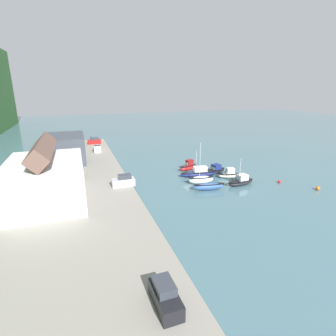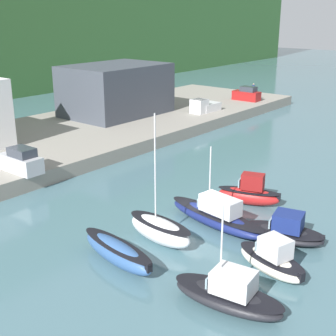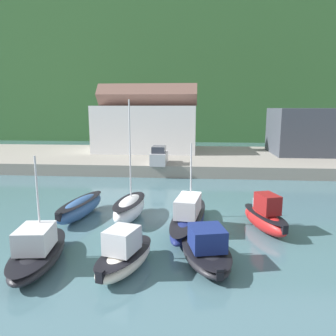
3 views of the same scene
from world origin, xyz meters
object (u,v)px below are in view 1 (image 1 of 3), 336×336
object	(u,v)px
moored_boat_4	(241,181)
moored_boat_2	(199,173)
moored_boat_0	(209,186)
mooring_buoy_1	(318,188)
moored_boat_5	(229,174)
moored_boat_3	(189,166)
moored_boat_6	(215,170)
person_on_quay	(91,139)
mooring_buoy_0	(280,182)
parked_car_1	(94,141)
moored_boat_1	(201,180)
pickup_truck_0	(97,149)
parked_car_2	(165,296)
parked_car_0	(124,181)

from	to	relation	value
moored_boat_4	moored_boat_2	bearing A→B (deg)	30.44
moored_boat_0	mooring_buoy_1	size ratio (longest dim) A/B	8.41
moored_boat_2	moored_boat_5	xyz separation A→B (m)	(-3.08, -5.93, -0.03)
moored_boat_3	moored_boat_6	world-z (taller)	moored_boat_3
person_on_quay	mooring_buoy_0	bearing A→B (deg)	-145.82
mooring_buoy_1	moored_boat_3	bearing A→B (deg)	42.36
parked_car_1	mooring_buoy_0	xyz separation A→B (m)	(-47.35, -33.68, -2.00)
moored_boat_0	moored_boat_2	bearing A→B (deg)	-3.62
moored_boat_0	moored_boat_1	xyz separation A→B (m)	(3.74, -0.20, 0.12)
moored_boat_0	person_on_quay	distance (m)	52.95
moored_boat_1	moored_boat_6	xyz separation A→B (m)	(5.35, -6.30, -0.17)
moored_boat_3	moored_boat_5	size ratio (longest dim) A/B	1.02
moored_boat_6	mooring_buoy_1	xyz separation A→B (m)	(-16.10, -13.42, -0.32)
moored_boat_2	pickup_truck_0	distance (m)	33.02
moored_boat_2	moored_boat_6	xyz separation A→B (m)	(1.01, -4.74, -0.13)
pickup_truck_0	mooring_buoy_1	xyz separation A→B (m)	(-41.56, -37.85, -1.83)
mooring_buoy_0	mooring_buoy_1	xyz separation A→B (m)	(-5.68, -4.10, 0.07)
person_on_quay	mooring_buoy_1	distance (m)	68.49
pickup_truck_0	moored_boat_6	bearing A→B (deg)	136.38
moored_boat_5	moored_boat_3	bearing A→B (deg)	53.56
moored_boat_2	person_on_quay	xyz separation A→B (m)	(41.42, 20.47, 1.65)
mooring_buoy_0	parked_car_1	bearing A→B (deg)	35.42
moored_boat_3	mooring_buoy_1	distance (m)	27.27
moored_boat_6	parked_car_1	bearing A→B (deg)	20.35
moored_boat_2	parked_car_1	bearing A→B (deg)	35.82
parked_car_2	pickup_truck_0	bearing A→B (deg)	-90.50
moored_boat_1	pickup_truck_0	size ratio (longest dim) A/B	1.79
moored_boat_1	parked_car_0	distance (m)	15.96
moored_boat_5	moored_boat_2	bearing A→B (deg)	79.05
moored_boat_6	moored_boat_0	bearing A→B (deg)	131.34
mooring_buoy_0	parked_car_2	bearing A→B (deg)	125.68
moored_boat_0	moored_boat_1	distance (m)	3.75
parked_car_2	person_on_quay	world-z (taller)	parked_car_2
parked_car_2	pickup_truck_0	distance (m)	59.76
parked_car_1	mooring_buoy_1	distance (m)	65.14
moored_boat_2	moored_boat_4	world-z (taller)	moored_boat_2
mooring_buoy_1	mooring_buoy_0	bearing A→B (deg)	35.86
moored_boat_6	parked_car_0	world-z (taller)	parked_car_0
moored_boat_6	parked_car_2	xyz separation A→B (m)	(-34.30, 23.93, 1.61)
moored_boat_3	mooring_buoy_1	xyz separation A→B (m)	(-20.15, -18.37, -0.54)
moored_boat_3	pickup_truck_0	distance (m)	28.98
moored_boat_6	mooring_buoy_0	bearing A→B (deg)	-151.30
moored_boat_0	parked_car_2	xyz separation A→B (m)	(-25.22, 17.43, 1.56)
moored_boat_4	moored_boat_5	bearing A→B (deg)	-8.27
moored_boat_6	pickup_truck_0	size ratio (longest dim) A/B	1.20
moored_boat_5	pickup_truck_0	xyz separation A→B (m)	(29.54, 25.63, 1.41)
moored_boat_3	parked_car_2	distance (m)	42.81
moored_boat_4	moored_boat_6	world-z (taller)	moored_boat_4
pickup_truck_0	moored_boat_2	bearing A→B (deg)	129.21
moored_boat_6	moored_boat_4	bearing A→B (deg)	174.11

